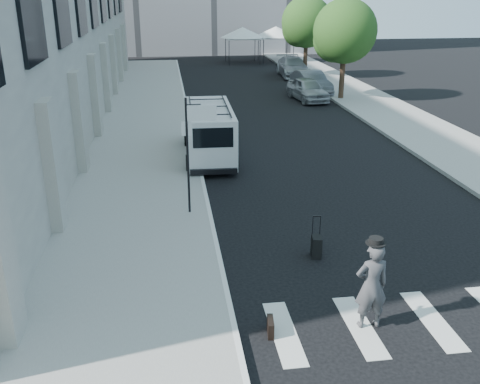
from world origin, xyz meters
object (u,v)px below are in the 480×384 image
object	(u,v)px
businessman	(371,286)
parked_car_b	(311,82)
suitcase	(316,246)
parked_car_a	(308,89)
parked_car_c	(293,67)
briefcase	(270,327)
cargo_van	(209,131)

from	to	relation	value
businessman	parked_car_b	size ratio (longest dim) A/B	0.43
suitcase	parked_car_b	size ratio (longest dim) A/B	0.25
parked_car_a	parked_car_b	distance (m)	2.43
parked_car_c	parked_car_b	bearing A→B (deg)	-91.93
briefcase	parked_car_c	bearing A→B (deg)	82.46
businessman	parked_car_a	size ratio (longest dim) A/B	0.47
businessman	cargo_van	size ratio (longest dim) A/B	0.34
parked_car_c	parked_car_a	bearing A→B (deg)	-95.89
cargo_van	parked_car_c	xyz separation A→B (m)	(8.30, 20.44, -0.36)
suitcase	parked_car_b	xyz separation A→B (m)	(5.81, 22.37, 0.44)
parked_car_c	briefcase	bearing A→B (deg)	-102.12
cargo_van	parked_car_c	size ratio (longest dim) A/B	1.09
parked_car_b	parked_car_a	bearing A→B (deg)	-115.34
cargo_van	parked_car_c	bearing A→B (deg)	69.20
briefcase	cargo_van	bearing A→B (deg)	97.38
parked_car_c	suitcase	bearing A→B (deg)	-100.20
briefcase	businessman	bearing A→B (deg)	6.38
businessman	parked_car_a	world-z (taller)	businessman
suitcase	parked_car_c	distance (m)	30.16
briefcase	parked_car_c	world-z (taller)	parked_car_c
suitcase	parked_car_b	distance (m)	23.11
parked_car_b	parked_car_c	size ratio (longest dim) A/B	0.86
parked_car_a	parked_car_c	xyz separation A→B (m)	(1.27, 9.41, 0.05)
suitcase	cargo_van	size ratio (longest dim) A/B	0.19
briefcase	parked_car_c	size ratio (longest dim) A/B	0.09
briefcase	cargo_van	size ratio (longest dim) A/B	0.08
briefcase	suitcase	bearing A→B (deg)	66.27
businessman	parked_car_b	xyz separation A→B (m)	(5.57, 25.49, -0.22)
cargo_van	parked_car_c	world-z (taller)	cargo_van
suitcase	parked_car_a	size ratio (longest dim) A/B	0.27
suitcase	briefcase	bearing A→B (deg)	-112.87
businessman	parked_car_c	bearing A→B (deg)	-102.90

